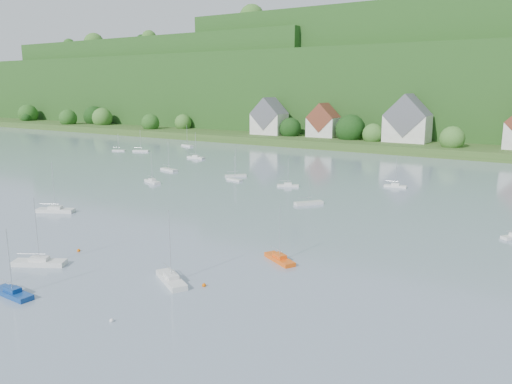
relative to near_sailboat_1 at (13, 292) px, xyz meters
The scene contains 14 objects.
far_shore_strip 172.67m from the near_sailboat_1, 92.11° to the left, with size 600.00×60.00×3.00m, color #31541F.
forested_ridge 242.23m from the near_sailboat_1, 91.42° to the left, with size 620.00×181.22×69.89m.
village_building_0 171.18m from the near_sailboat_1, 111.04° to the left, with size 14.00×10.40×16.00m.
village_building_1 165.80m from the near_sailboat_1, 102.68° to the left, with size 12.00×9.36×14.00m.
village_building_2 160.86m from the near_sailboat_1, 90.48° to the left, with size 16.00×11.44×18.00m.
near_sailboat_1 is the anchor object (origin of this frame).
near_sailboat_3 10.12m from the near_sailboat_1, 129.11° to the left, with size 6.95×5.06×9.30m.
near_sailboat_4 17.86m from the near_sailboat_1, 45.38° to the left, with size 6.78×5.04×9.11m.
near_sailboat_5 33.04m from the near_sailboat_1, 52.91° to the left, with size 5.84×4.29×7.83m.
near_sailboat_6 40.38m from the near_sailboat_1, 137.28° to the left, with size 7.22×4.92×9.55m.
mooring_buoy_1 14.55m from the near_sailboat_1, ahead, with size 0.44×0.44×0.44m, color silver.
mooring_buoy_2 21.69m from the near_sailboat_1, 39.85° to the left, with size 0.50×0.50×0.50m, color #E05900.
mooring_buoy_3 15.94m from the near_sailboat_1, 115.10° to the left, with size 0.49×0.49×0.49m, color #E05900.
far_sailboat_cluster 91.38m from the near_sailboat_1, 88.93° to the left, with size 196.69×72.99×8.71m.
Camera 1 is at (58.37, -2.88, 23.32)m, focal length 35.19 mm.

